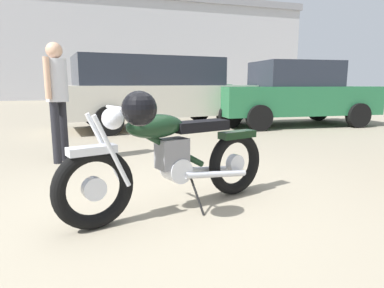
# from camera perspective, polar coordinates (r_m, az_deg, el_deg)

# --- Properties ---
(ground_plane) EXTENTS (80.00, 80.00, 0.00)m
(ground_plane) POSITION_cam_1_polar(r_m,az_deg,el_deg) (2.97, -6.99, -11.78)
(ground_plane) COLOR gray
(vintage_motorcycle) EXTENTS (1.97, 1.01, 1.07)m
(vintage_motorcycle) POSITION_cam_1_polar(r_m,az_deg,el_deg) (2.89, -3.71, -2.13)
(vintage_motorcycle) COLOR black
(vintage_motorcycle) RESTS_ON ground_plane
(bystander) EXTENTS (0.30, 0.42, 1.66)m
(bystander) POSITION_cam_1_polar(r_m,az_deg,el_deg) (5.05, -21.99, 8.50)
(bystander) COLOR black
(bystander) RESTS_ON ground_plane
(blue_hatchback_right) EXTENTS (4.96, 2.66, 1.74)m
(blue_hatchback_right) POSITION_cam_1_polar(r_m,az_deg,el_deg) (8.57, -6.04, 9.09)
(blue_hatchback_right) COLOR black
(blue_hatchback_right) RESTS_ON ground_plane
(white_estate_far) EXTENTS (4.86, 2.34, 1.74)m
(white_estate_far) POSITION_cam_1_polar(r_m,az_deg,el_deg) (15.65, -2.05, 9.66)
(white_estate_far) COLOR black
(white_estate_far) RESTS_ON ground_plane
(silver_sedan_mid) EXTENTS (4.20, 1.93, 1.67)m
(silver_sedan_mid) POSITION_cam_1_polar(r_m,az_deg,el_deg) (9.39, 16.87, 8.17)
(silver_sedan_mid) COLOR black
(silver_sedan_mid) RESTS_ON ground_plane
(industrial_building) EXTENTS (24.85, 13.59, 15.62)m
(industrial_building) POSITION_cam_1_polar(r_m,az_deg,el_deg) (30.31, -8.35, 15.14)
(industrial_building) COLOR #B2B2B7
(industrial_building) RESTS_ON ground_plane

